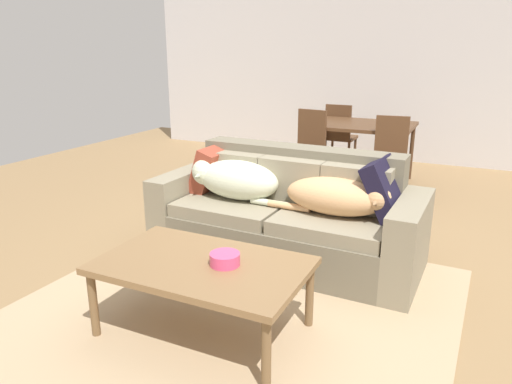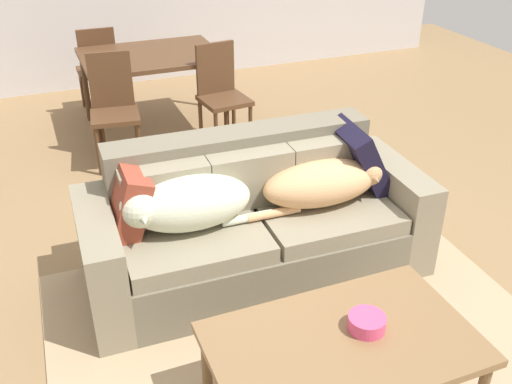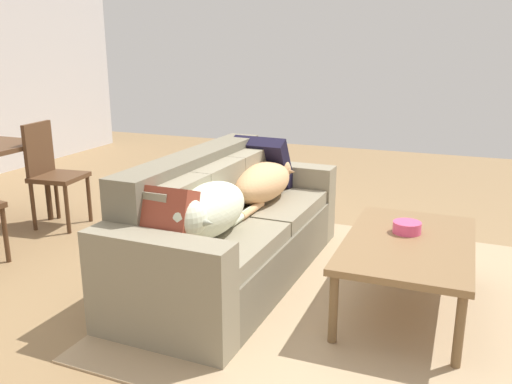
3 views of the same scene
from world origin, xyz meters
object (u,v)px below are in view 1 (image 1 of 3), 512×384
(throw_pillow_by_left_arm, at_px, (211,170))
(dog_on_left_cushion, at_px, (234,179))
(bowl_on_coffee_table, at_px, (225,259))
(dog_on_right_cushion, at_px, (338,197))
(coffee_table, at_px, (202,269))
(dining_table, at_px, (360,129))
(dining_chair_near_left, at_px, (307,147))
(dining_chair_near_right, at_px, (390,155))
(dining_chair_far_left, at_px, (340,133))
(throw_pillow_by_right_arm, at_px, (386,190))
(couch, at_px, (288,217))

(throw_pillow_by_left_arm, bearing_deg, dog_on_left_cushion, -25.69)
(dog_on_left_cushion, distance_m, bowl_on_coffee_table, 1.24)
(dog_on_right_cushion, distance_m, coffee_table, 1.23)
(dog_on_right_cushion, bearing_deg, dining_table, 101.87)
(bowl_on_coffee_table, distance_m, dining_chair_near_left, 3.15)
(coffee_table, height_order, dining_chair_near_right, dining_chair_near_right)
(dining_table, relative_size, dining_chair_near_left, 1.34)
(dining_chair_near_right, height_order, dining_chair_far_left, dining_chair_near_right)
(throw_pillow_by_right_arm, bearing_deg, dog_on_left_cushion, -175.14)
(dog_on_right_cushion, bearing_deg, couch, 169.01)
(dog_on_left_cushion, bearing_deg, coffee_table, -69.20)
(dog_on_left_cushion, relative_size, throw_pillow_by_right_arm, 1.99)
(throw_pillow_by_left_arm, xyz_separation_m, dining_chair_near_right, (1.19, 1.84, -0.12))
(dog_on_left_cushion, bearing_deg, dog_on_right_cushion, -0.12)
(dining_chair_near_left, bearing_deg, couch, -67.51)
(dog_on_right_cushion, relative_size, throw_pillow_by_right_arm, 2.08)
(couch, bearing_deg, dining_chair_far_left, 100.03)
(couch, xyz_separation_m, coffee_table, (-0.05, -1.21, 0.07))
(dog_on_right_cushion, height_order, dining_chair_far_left, dining_chair_far_left)
(throw_pillow_by_left_arm, bearing_deg, dining_chair_far_left, 84.69)
(coffee_table, relative_size, dining_chair_far_left, 1.33)
(throw_pillow_by_left_arm, relative_size, dining_table, 0.30)
(dog_on_left_cushion, xyz_separation_m, throw_pillow_by_right_arm, (1.19, 0.10, 0.04))
(dog_on_right_cushion, bearing_deg, coffee_table, -111.61)
(dog_on_right_cushion, height_order, dining_table, dining_table)
(dog_on_right_cushion, relative_size, bowl_on_coffee_table, 5.27)
(throw_pillow_by_right_arm, bearing_deg, dog_on_right_cushion, -158.13)
(couch, relative_size, dining_table, 1.67)
(dining_chair_far_left, bearing_deg, throw_pillow_by_left_arm, 85.23)
(throw_pillow_by_left_arm, bearing_deg, dining_chair_near_right, 57.19)
(couch, bearing_deg, dining_chair_near_right, 78.59)
(couch, height_order, dining_table, couch)
(dog_on_right_cushion, distance_m, throw_pillow_by_right_arm, 0.35)
(dining_chair_near_right, bearing_deg, dog_on_left_cushion, -120.50)
(bowl_on_coffee_table, xyz_separation_m, dining_chair_near_left, (-0.60, 3.10, 0.03))
(dining_chair_near_left, bearing_deg, bowl_on_coffee_table, -71.62)
(dog_on_right_cushion, height_order, coffee_table, dog_on_right_cushion)
(couch, distance_m, throw_pillow_by_left_arm, 0.80)
(dog_on_left_cushion, height_order, throw_pillow_by_right_arm, throw_pillow_by_right_arm)
(couch, height_order, bowl_on_coffee_table, couch)
(dog_on_left_cushion, distance_m, dining_chair_near_right, 2.17)
(dining_chair_near_left, bearing_deg, throw_pillow_by_right_arm, -48.71)
(dog_on_left_cushion, bearing_deg, couch, 10.43)
(throw_pillow_by_right_arm, bearing_deg, dining_chair_far_left, 111.44)
(throw_pillow_by_right_arm, xyz_separation_m, dining_chair_near_left, (-1.26, 1.88, -0.14))
(dog_on_right_cushion, bearing_deg, dining_chair_near_right, 91.24)
(throw_pillow_by_right_arm, xyz_separation_m, coffee_table, (-0.80, -1.24, -0.25))
(coffee_table, bearing_deg, dining_chair_far_left, 95.45)
(dog_on_right_cushion, distance_m, dining_chair_near_left, 2.22)
(couch, height_order, coffee_table, couch)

